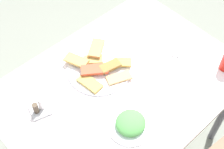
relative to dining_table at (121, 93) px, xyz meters
The scene contains 8 objects.
ground_plane 0.69m from the dining_table, ahead, with size 6.00×6.00×0.00m, color gray.
dining_table is the anchor object (origin of this frame).
pide_platter 0.17m from the dining_table, 81.16° to the right, with size 0.34×0.34×0.05m.
salad_plate_greens 0.26m from the dining_table, 56.85° to the left, with size 0.21×0.21×0.06m.
paper_napkin 0.43m from the dining_table, behind, with size 0.13×0.13×0.00m, color white.
fork 0.43m from the dining_table, behind, with size 0.19×0.02×0.01m, color silver.
spoon 0.43m from the dining_table, behind, with size 0.16×0.02×0.01m, color silver.
condiment_caddy 0.43m from the dining_table, 20.40° to the right, with size 0.11×0.11×0.08m.
Camera 1 is at (0.68, 0.67, 2.10)m, focal length 51.82 mm.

